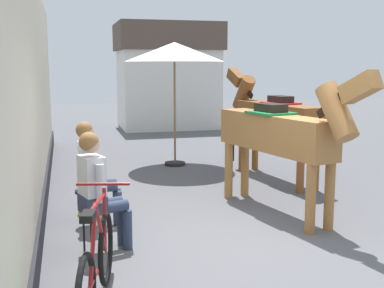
# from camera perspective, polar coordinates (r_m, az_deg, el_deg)

# --- Properties ---
(ground_plane) EXTENTS (40.00, 40.00, 0.00)m
(ground_plane) POSITION_cam_1_polar(r_m,az_deg,el_deg) (8.67, -0.45, -4.94)
(ground_plane) COLOR #56565B
(pub_facade_wall) EXTENTS (0.34, 14.00, 3.40)m
(pub_facade_wall) POSITION_cam_1_polar(r_m,az_deg,el_deg) (6.70, -18.80, 3.78)
(pub_facade_wall) COLOR beige
(pub_facade_wall) RESTS_ON ground_plane
(distant_cottage) EXTENTS (3.40, 2.60, 3.50)m
(distant_cottage) POSITION_cam_1_polar(r_m,az_deg,el_deg) (16.91, -2.86, 8.04)
(distant_cottage) COLOR silver
(distant_cottage) RESTS_ON ground_plane
(seated_visitor_near) EXTENTS (0.61, 0.48, 1.39)m
(seated_visitor_near) POSITION_cam_1_polar(r_m,az_deg,el_deg) (5.59, -10.90, -4.78)
(seated_visitor_near) COLOR gold
(seated_visitor_near) RESTS_ON ground_plane
(seated_visitor_far) EXTENTS (0.61, 0.49, 1.39)m
(seated_visitor_far) POSITION_cam_1_polar(r_m,az_deg,el_deg) (6.57, -11.50, -2.73)
(seated_visitor_far) COLOR black
(seated_visitor_far) RESTS_ON ground_plane
(saddled_horse_near) EXTENTS (0.95, 2.95, 2.06)m
(saddled_horse_near) POSITION_cam_1_polar(r_m,az_deg,el_deg) (6.96, 10.19, 1.15)
(saddled_horse_near) COLOR #9E6B38
(saddled_horse_near) RESTS_ON ground_plane
(saddled_horse_far) EXTENTS (0.80, 2.98, 2.06)m
(saddled_horse_far) POSITION_cam_1_polar(r_m,az_deg,el_deg) (9.20, 9.35, 3.08)
(saddled_horse_far) COLOR brown
(saddled_horse_far) RESTS_ON ground_plane
(leaning_bicycle) EXTENTS (0.57, 1.73, 1.02)m
(leaning_bicycle) POSITION_cam_1_polar(r_m,az_deg,el_deg) (4.42, -10.96, -13.73)
(leaning_bicycle) COLOR black
(leaning_bicycle) RESTS_ON ground_plane
(cafe_parasol) EXTENTS (2.10, 2.10, 2.58)m
(cafe_parasol) POSITION_cam_1_polar(r_m,az_deg,el_deg) (10.31, -2.05, 10.52)
(cafe_parasol) COLOR black
(cafe_parasol) RESTS_ON ground_plane
(satchel_bag) EXTENTS (0.29, 0.15, 0.20)m
(satchel_bag) POSITION_cam_1_polar(r_m,az_deg,el_deg) (7.75, -11.55, -6.07)
(satchel_bag) COLOR maroon
(satchel_bag) RESTS_ON ground_plane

